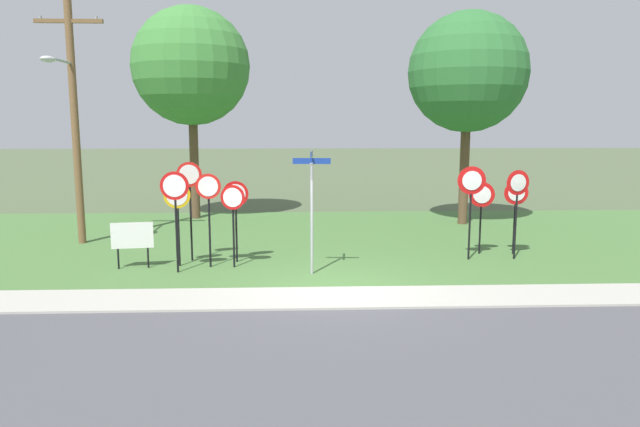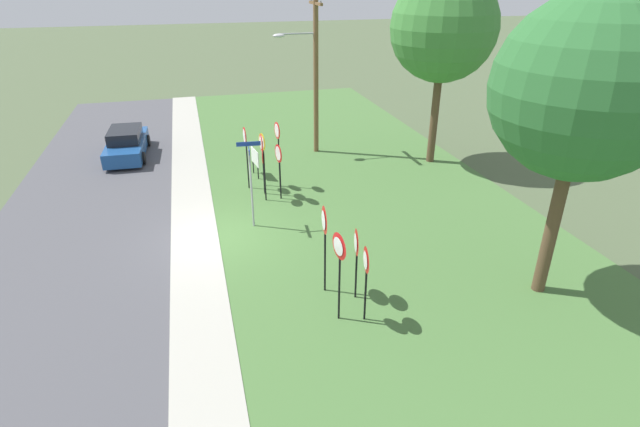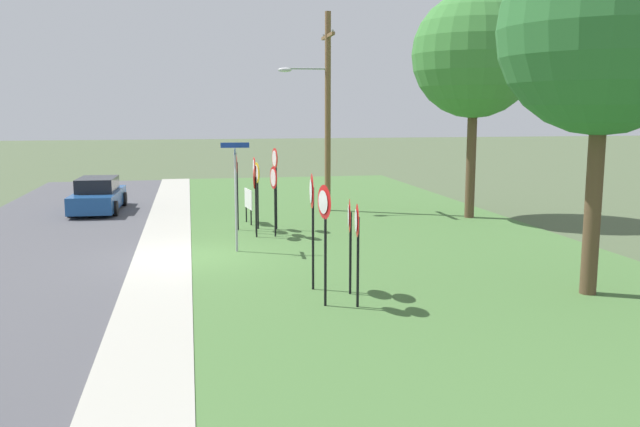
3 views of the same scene
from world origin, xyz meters
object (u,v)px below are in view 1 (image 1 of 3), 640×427
object	(u,v)px
yield_sign_near_left	(482,201)
yield_sign_far_right	(516,200)
stop_sign_far_center	(236,204)
stop_sign_near_left	(175,199)
yield_sign_far_left	(471,190)
utility_pole	(72,109)
stop_sign_far_right	(177,205)
yield_sign_near_right	(518,193)
oak_tree_right	(468,73)
oak_tree_left	(191,67)
stop_sign_center_tall	(233,208)
stop_sign_far_left	(190,190)
stop_sign_near_right	(209,200)
notice_board	(132,238)
street_name_post	(312,202)

from	to	relation	value
yield_sign_near_left	yield_sign_far_right	bearing A→B (deg)	5.88
stop_sign_far_center	stop_sign_near_left	bearing A→B (deg)	-151.52
stop_sign_far_center	yield_sign_far_left	distance (m)	6.62
yield_sign_far_left	utility_pole	xyz separation A→B (m)	(-11.93, 2.72, 2.30)
stop_sign_far_right	yield_sign_near_right	size ratio (longest dim) A/B	0.90
stop_sign_far_right	oak_tree_right	bearing A→B (deg)	22.69
yield_sign_near_left	oak_tree_left	world-z (taller)	oak_tree_left
stop_sign_far_center	stop_sign_center_tall	xyz separation A→B (m)	(-0.01, -0.61, -0.04)
stop_sign_near_left	stop_sign_far_left	size ratio (longest dim) A/B	0.94
stop_sign_far_center	yield_sign_far_right	size ratio (longest dim) A/B	1.05
stop_sign_center_tall	yield_sign_far_right	distance (m)	8.27
stop_sign_near_right	oak_tree_left	size ratio (longest dim) A/B	0.30
yield_sign_near_right	notice_board	bearing A→B (deg)	172.33
yield_sign_far_left	street_name_post	size ratio (longest dim) A/B	0.84
street_name_post	stop_sign_near_right	bearing A→B (deg)	168.22
yield_sign_near_right	stop_sign_far_right	bearing A→B (deg)	171.59
stop_sign_near_right	stop_sign_center_tall	bearing A→B (deg)	-4.25
stop_sign_far_center	oak_tree_right	xyz separation A→B (m)	(8.15, 6.05, 4.09)
stop_sign_far_left	oak_tree_left	world-z (taller)	oak_tree_left
stop_sign_far_right	yield_sign_near_left	bearing A→B (deg)	-3.37
stop_sign_far_left	stop_sign_far_right	xyz separation A→B (m)	(-0.23, -0.62, -0.36)
stop_sign_far_left	stop_sign_far_right	size ratio (longest dim) A/B	1.21
stop_sign_near_left	yield_sign_far_left	size ratio (longest dim) A/B	0.99
yield_sign_far_left	utility_pole	bearing A→B (deg)	171.99
stop_sign_far_center	yield_sign_near_right	distance (m)	7.95
stop_sign_near_left	stop_sign_far_left	xyz separation A→B (m)	(0.14, 1.32, 0.10)
stop_sign_center_tall	stop_sign_far_left	bearing A→B (deg)	157.79
yield_sign_near_right	street_name_post	world-z (taller)	street_name_post
notice_board	oak_tree_left	size ratio (longest dim) A/B	0.15
yield_sign_near_right	utility_pole	size ratio (longest dim) A/B	0.32
yield_sign_far_right	yield_sign_near_left	bearing A→B (deg)	-176.39
yield_sign_far_right	oak_tree_left	world-z (taller)	oak_tree_left
stop_sign_far_center	yield_sign_far_left	size ratio (longest dim) A/B	0.86
oak_tree_right	stop_sign_near_left	bearing A→B (deg)	-143.23
stop_sign_far_left	stop_sign_far_center	size ratio (longest dim) A/B	1.23
stop_sign_near_left	oak_tree_left	size ratio (longest dim) A/B	0.31
stop_sign_center_tall	yield_sign_near_right	bearing A→B (deg)	15.20
yield_sign_near_right	stop_sign_near_left	bearing A→B (deg)	175.88
yield_sign_near_left	yield_sign_near_right	distance (m)	1.12
stop_sign_far_right	street_name_post	bearing A→B (deg)	-26.02
stop_sign_near_left	stop_sign_far_right	size ratio (longest dim) A/B	1.15
yield_sign_near_right	utility_pole	bearing A→B (deg)	157.42
stop_sign_far_left	utility_pole	xyz separation A→B (m)	(-4.03, 2.53, 2.28)
stop_sign_far_right	yield_sign_near_right	distance (m)	9.48
street_name_post	yield_sign_far_right	bearing A→B (deg)	23.35
stop_sign_far_left	stop_sign_center_tall	size ratio (longest dim) A/B	1.25
street_name_post	notice_board	size ratio (longest dim) A/B	2.53
notice_board	yield_sign_near_left	bearing A→B (deg)	-0.20
yield_sign_near_left	street_name_post	world-z (taller)	street_name_post
yield_sign_far_right	oak_tree_left	bearing A→B (deg)	154.26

